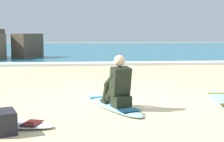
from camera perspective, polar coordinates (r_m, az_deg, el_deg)
ground_plane at (r=6.84m, az=1.54°, el=-5.41°), size 80.00×80.00×0.00m
sea at (r=28.26m, az=-3.55°, el=3.88°), size 80.00×28.00×0.10m
breaking_foam at (r=14.60m, az=-2.05°, el=1.27°), size 80.00×0.90×0.11m
surfboard_main at (r=6.48m, az=0.02°, el=-5.77°), size 1.26×2.28×0.08m
surfer_seated at (r=6.16m, az=1.08°, el=-2.63°), size 0.57×0.77×0.95m
surfboard_spare_far at (r=7.29m, az=18.59°, el=-4.72°), size 0.96×2.18×0.08m
beach_bag at (r=5.04m, az=-18.40°, el=-8.31°), size 0.50×0.57×0.32m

